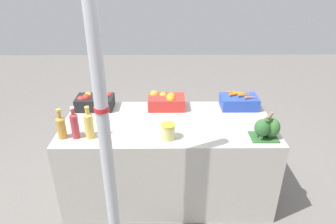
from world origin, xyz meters
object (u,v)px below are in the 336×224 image
at_px(juice_bottle_golden, 89,125).
at_px(orange_crate, 166,101).
at_px(carrot_crate, 239,102).
at_px(broccoli_pile, 267,128).
at_px(pickle_jar, 169,131).
at_px(apple_crate, 94,101).
at_px(juice_bottle_amber, 61,126).
at_px(support_pole, 103,125).
at_px(sparrow_bird, 270,116).
at_px(juice_bottle_ruby, 75,125).

bearing_deg(juice_bottle_golden, orange_crate, 41.56).
bearing_deg(carrot_crate, broccoli_pile, -79.76).
height_order(broccoli_pile, pickle_jar, broccoli_pile).
distance_m(apple_crate, carrot_crate, 1.43).
distance_m(apple_crate, broccoli_pile, 1.63).
relative_size(carrot_crate, juice_bottle_amber, 1.38).
relative_size(support_pole, apple_crate, 6.64).
bearing_deg(apple_crate, broccoli_pile, -20.15).
distance_m(apple_crate, pickle_jar, 0.93).
height_order(juice_bottle_golden, pickle_jar, juice_bottle_golden).
bearing_deg(carrot_crate, pickle_jar, -140.59).
bearing_deg(juice_bottle_golden, broccoli_pile, -0.22).
bearing_deg(pickle_jar, juice_bottle_amber, 178.61).
relative_size(juice_bottle_amber, juice_bottle_golden, 0.92).
xyz_separation_m(carrot_crate, pickle_jar, (-0.70, -0.58, 0.00)).
height_order(orange_crate, sparrow_bird, sparrow_bird).
bearing_deg(broccoli_pile, support_pole, -158.80).
height_order(apple_crate, juice_bottle_ruby, juice_bottle_ruby).
height_order(orange_crate, broccoli_pile, broccoli_pile).
distance_m(juice_bottle_amber, juice_bottle_ruby, 0.11).
distance_m(support_pole, juice_bottle_amber, 0.72).
distance_m(orange_crate, pickle_jar, 0.58).
relative_size(carrot_crate, broccoli_pile, 1.54).
relative_size(juice_bottle_ruby, pickle_jar, 2.09).
bearing_deg(pickle_jar, sparrow_bird, -0.55).
bearing_deg(support_pole, carrot_crate, 42.76).
relative_size(support_pole, broccoli_pile, 10.24).
bearing_deg(orange_crate, carrot_crate, -0.12).
bearing_deg(support_pole, juice_bottle_golden, 115.73).
bearing_deg(broccoli_pile, pickle_jar, -178.88).
xyz_separation_m(juice_bottle_ruby, pickle_jar, (0.76, -0.02, -0.05)).
xyz_separation_m(carrot_crate, sparrow_bird, (0.10, -0.58, 0.14)).
xyz_separation_m(juice_bottle_golden, pickle_jar, (0.65, -0.02, -0.05)).
height_order(juice_bottle_ruby, juice_bottle_golden, juice_bottle_golden).
bearing_deg(broccoli_pile, juice_bottle_amber, 179.81).
relative_size(juice_bottle_amber, sparrow_bird, 2.46).
bearing_deg(juice_bottle_ruby, broccoli_pile, -0.20).
xyz_separation_m(orange_crate, sparrow_bird, (0.82, -0.59, 0.14)).
bearing_deg(juice_bottle_golden, carrot_crate, 22.38).
bearing_deg(juice_bottle_ruby, juice_bottle_amber, 180.00).
bearing_deg(juice_bottle_ruby, sparrow_bird, -1.06).
xyz_separation_m(support_pole, juice_bottle_ruby, (-0.35, 0.48, -0.26)).
bearing_deg(orange_crate, juice_bottle_golden, -138.44).
bearing_deg(sparrow_bird, carrot_crate, 53.61).
xyz_separation_m(apple_crate, sparrow_bird, (1.53, -0.58, 0.13)).
distance_m(orange_crate, broccoli_pile, 1.00).
height_order(orange_crate, juice_bottle_golden, juice_bottle_golden).
relative_size(broccoli_pile, pickle_jar, 1.74).
bearing_deg(orange_crate, support_pole, -111.00).
distance_m(carrot_crate, juice_bottle_amber, 1.67).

